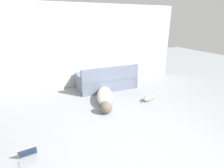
% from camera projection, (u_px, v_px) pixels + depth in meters
% --- Properties ---
extents(ground_plane, '(20.00, 20.00, 0.00)m').
position_uv_depth(ground_plane, '(147.00, 156.00, 2.96)').
color(ground_plane, gray).
extents(wall_back, '(6.95, 0.06, 2.69)m').
position_uv_depth(wall_back, '(84.00, 47.00, 5.80)').
color(wall_back, beige).
rests_on(wall_back, ground_plane).
extents(couch, '(1.92, 0.96, 0.81)m').
position_uv_depth(couch, '(107.00, 81.00, 5.87)').
color(couch, slate).
rests_on(couch, ground_plane).
extents(dog, '(0.84, 1.74, 0.32)m').
position_uv_depth(dog, '(105.00, 97.00, 4.84)').
color(dog, beige).
rests_on(dog, ground_plane).
extents(cat, '(0.54, 0.27, 0.15)m').
position_uv_depth(cat, '(148.00, 98.00, 4.98)').
color(cat, gray).
rests_on(cat, ground_plane).
extents(laptop_open, '(0.32, 0.33, 0.21)m').
position_uv_depth(laptop_open, '(28.00, 156.00, 2.85)').
color(laptop_open, gray).
rests_on(laptop_open, ground_plane).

